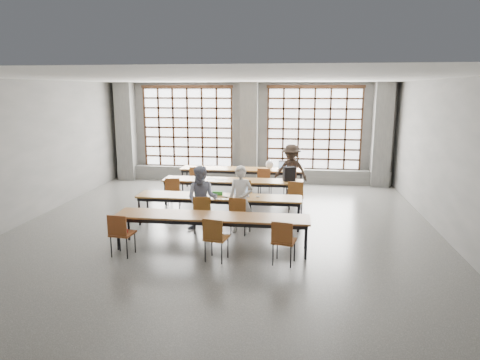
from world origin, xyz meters
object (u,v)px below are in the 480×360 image
(desk_row_d, at_px, (212,218))
(plastic_bag, at_px, (270,165))
(student_male, at_px, (241,200))
(chair_mid_left, at_px, (173,190))
(chair_near_right, at_px, (283,238))
(chair_front_right, at_px, (239,212))
(desk_row_b, at_px, (233,182))
(chair_mid_centre, at_px, (244,192))
(chair_near_mid, at_px, (215,235))
(chair_near_left, at_px, (120,231))
(desk_row_c, at_px, (219,198))
(chair_back_left, at_px, (196,177))
(mouse, at_px, (258,197))
(laptop_front, at_px, (241,193))
(laptop_back, at_px, (284,167))
(phone, at_px, (226,197))
(chair_back_right, at_px, (290,180))
(chair_front_left, at_px, (202,210))
(chair_back_mid, at_px, (264,179))
(green_box, at_px, (217,193))
(red_pouch, at_px, (122,231))
(chair_mid_right, at_px, (296,193))
(student_back, at_px, (291,170))
(backpack, at_px, (289,174))
(desk_row_a, at_px, (242,170))

(desk_row_d, relative_size, plastic_bag, 13.99)
(student_male, bearing_deg, chair_mid_left, 148.04)
(chair_mid_left, xyz_separation_m, chair_near_right, (3.17, -3.55, 0.00))
(chair_front_right, relative_size, plastic_bag, 3.08)
(desk_row_b, relative_size, chair_mid_centre, 4.55)
(chair_near_mid, bearing_deg, chair_near_left, -179.97)
(desk_row_c, bearing_deg, chair_near_right, -54.13)
(chair_back_left, xyz_separation_m, chair_mid_left, (-0.24, -1.77, 0.00))
(chair_near_left, relative_size, mouse, 8.98)
(laptop_front, bearing_deg, laptop_back, 76.25)
(chair_front_right, distance_m, chair_near_left, 2.69)
(chair_near_right, relative_size, laptop_front, 2.10)
(laptop_front, height_order, phone, laptop_front)
(chair_back_right, distance_m, laptop_back, 0.81)
(student_male, bearing_deg, chair_front_left, -163.75)
(chair_near_mid, bearing_deg, desk_row_b, 93.91)
(chair_back_mid, xyz_separation_m, chair_mid_left, (-2.41, -1.77, 0.00))
(laptop_front, bearing_deg, chair_back_right, 69.05)
(chair_front_right, distance_m, phone, 0.69)
(chair_near_right, xyz_separation_m, phone, (-1.45, 2.16, 0.20))
(desk_row_d, height_order, green_box, green_box)
(desk_row_b, bearing_deg, desk_row_d, -88.38)
(chair_back_right, bearing_deg, plastic_bag, 135.25)
(chair_back_right, xyz_separation_m, chair_front_left, (-1.95, -3.69, 0.00))
(chair_back_left, height_order, chair_back_mid, same)
(chair_back_left, bearing_deg, chair_near_left, -92.79)
(green_box, distance_m, red_pouch, 2.73)
(chair_front_right, height_order, green_box, chair_front_right)
(desk_row_d, distance_m, chair_mid_right, 3.38)
(desk_row_b, relative_size, laptop_front, 9.54)
(chair_mid_right, relative_size, student_male, 0.56)
(student_back, distance_m, mouse, 3.29)
(desk_row_b, bearing_deg, chair_back_left, 139.74)
(desk_row_d, xyz_separation_m, chair_back_left, (-1.45, 4.69, -0.13))
(chair_back_left, bearing_deg, backpack, -20.32)
(chair_mid_left, relative_size, chair_near_left, 1.00)
(plastic_bag, bearing_deg, laptop_back, 7.45)
(chair_near_right, xyz_separation_m, backpack, (0.01, 4.23, 0.39))
(laptop_front, distance_m, plastic_bag, 3.66)
(chair_near_left, distance_m, chair_near_right, 3.19)
(student_back, height_order, laptop_front, student_back)
(chair_mid_right, relative_size, mouse, 8.98)
(chair_mid_right, height_order, chair_front_right, same)
(chair_mid_right, relative_size, phone, 6.77)
(chair_near_left, distance_m, mouse, 3.37)
(desk_row_a, relative_size, chair_back_right, 4.55)
(mouse, bearing_deg, chair_back_mid, 91.42)
(student_back, bearing_deg, student_male, -88.50)
(chair_near_right, distance_m, student_back, 5.46)
(chair_mid_right, xyz_separation_m, plastic_bag, (-0.86, 2.45, 0.34))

